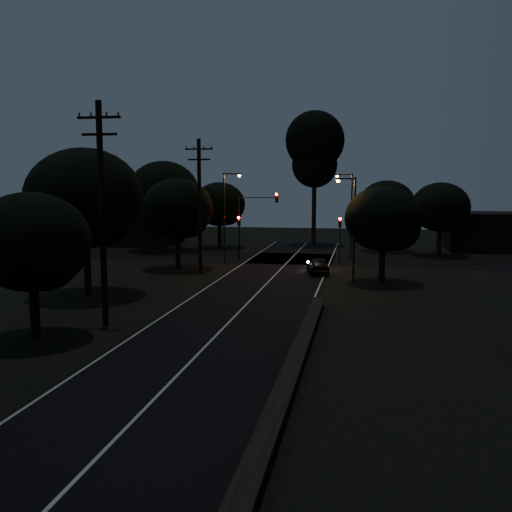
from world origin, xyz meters
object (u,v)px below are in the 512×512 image
(signal_right, at_px, (340,231))
(car, at_px, (318,265))
(signal_mast, at_px, (257,214))
(signal_left, at_px, (239,230))
(streetlight_c, at_px, (352,222))
(streetlight_a, at_px, (226,211))
(utility_pole_mid, at_px, (102,210))
(tall_pine, at_px, (315,148))
(streetlight_b, at_px, (349,209))
(utility_pole_far, at_px, (200,204))

(signal_right, bearing_deg, car, -102.01)
(signal_mast, bearing_deg, signal_left, -179.87)
(signal_left, relative_size, streetlight_c, 0.55)
(signal_mast, relative_size, streetlight_a, 0.78)
(signal_mast, bearing_deg, streetlight_a, -140.23)
(utility_pole_mid, xyz_separation_m, streetlight_c, (11.83, 15.00, -1.39))
(tall_pine, height_order, streetlight_c, tall_pine)
(signal_left, xyz_separation_m, streetlight_a, (-0.71, -1.99, 1.80))
(tall_pine, height_order, streetlight_b, tall_pine)
(utility_pole_far, distance_m, streetlight_a, 6.10)
(tall_pine, xyz_separation_m, signal_mast, (-3.91, -15.01, -6.70))
(signal_left, bearing_deg, car, -40.15)
(signal_mast, bearing_deg, car, -47.12)
(signal_right, bearing_deg, streetlight_b, 80.00)
(car, bearing_deg, utility_pole_far, -2.17)
(car, bearing_deg, utility_pole_mid, 52.57)
(signal_left, xyz_separation_m, signal_right, (9.20, 0.00, 0.00))
(utility_pole_far, bearing_deg, signal_mast, 68.89)
(signal_right, relative_size, streetlight_c, 0.55)
(utility_pole_mid, height_order, tall_pine, tall_pine)
(utility_pole_far, relative_size, car, 2.75)
(signal_left, bearing_deg, streetlight_a, -109.59)
(streetlight_a, xyz_separation_m, streetlight_c, (11.14, -8.00, -0.29))
(signal_mast, bearing_deg, signal_right, -0.03)
(utility_pole_mid, relative_size, tall_pine, 0.72)
(signal_mast, xyz_separation_m, streetlight_b, (8.22, 4.01, 0.30))
(utility_pole_mid, bearing_deg, streetlight_b, 68.70)
(utility_pole_mid, height_order, signal_mast, utility_pole_mid)
(signal_mast, bearing_deg, utility_pole_mid, -97.04)
(streetlight_a, bearing_deg, car, -28.36)
(streetlight_b, bearing_deg, utility_pole_far, -133.30)
(signal_right, bearing_deg, signal_left, 180.00)
(utility_pole_far, bearing_deg, tall_pine, 73.07)
(streetlight_a, bearing_deg, signal_mast, 39.77)
(streetlight_b, height_order, car, streetlight_b)
(signal_right, bearing_deg, tall_pine, 103.49)
(streetlight_b, bearing_deg, signal_left, -157.95)
(car, bearing_deg, streetlight_c, 116.78)
(utility_pole_mid, distance_m, car, 21.20)
(utility_pole_far, xyz_separation_m, signal_mast, (3.09, 7.99, -1.15))
(streetlight_b, relative_size, car, 2.10)
(signal_left, distance_m, signal_right, 9.20)
(streetlight_c, bearing_deg, streetlight_a, 144.31)
(signal_right, xyz_separation_m, signal_mast, (-7.51, 0.00, 1.50))
(tall_pine, distance_m, signal_mast, 16.90)
(utility_pole_mid, bearing_deg, streetlight_c, 51.74)
(signal_right, bearing_deg, streetlight_c, -82.98)
(tall_pine, height_order, signal_mast, tall_pine)
(tall_pine, bearing_deg, streetlight_b, -68.62)
(streetlight_a, height_order, car, streetlight_a)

